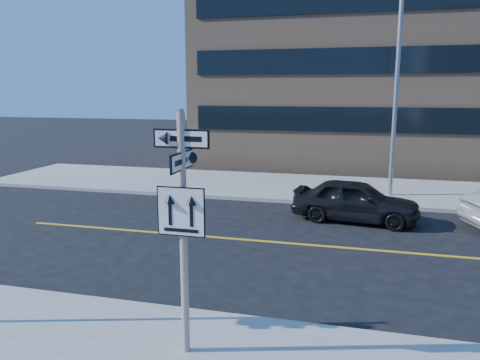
# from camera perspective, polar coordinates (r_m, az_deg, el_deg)

# --- Properties ---
(ground) EXTENTS (120.00, 120.00, 0.00)m
(ground) POSITION_cam_1_polar(r_m,az_deg,el_deg) (10.66, -1.58, -14.05)
(ground) COLOR black
(ground) RESTS_ON ground
(sign_pole) EXTENTS (0.92, 0.92, 4.06)m
(sign_pole) POSITION_cam_1_polar(r_m,az_deg,el_deg) (7.57, -6.98, -4.93)
(sign_pole) COLOR silver
(sign_pole) RESTS_ON near_sidewalk
(parked_car_a) EXTENTS (2.29, 4.49, 1.47)m
(parked_car_a) POSITION_cam_1_polar(r_m,az_deg,el_deg) (16.74, 13.88, -2.44)
(parked_car_a) COLOR black
(parked_car_a) RESTS_ON ground
(streetlight_a) EXTENTS (0.55, 2.25, 8.00)m
(streetlight_a) POSITION_cam_1_polar(r_m,az_deg,el_deg) (20.08, 18.60, 11.06)
(streetlight_a) COLOR gray
(streetlight_a) RESTS_ON far_sidewalk
(building_brick) EXTENTS (18.00, 18.00, 18.00)m
(building_brick) POSITION_cam_1_polar(r_m,az_deg,el_deg) (34.59, 13.94, 18.03)
(building_brick) COLOR tan
(building_brick) RESTS_ON ground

